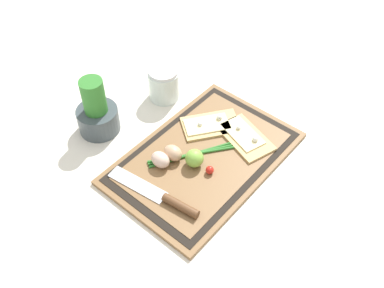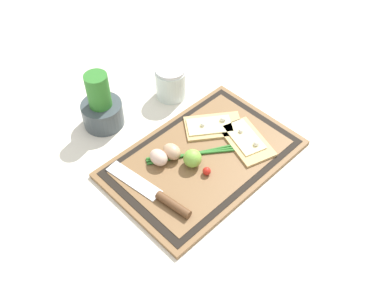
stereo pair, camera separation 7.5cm
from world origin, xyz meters
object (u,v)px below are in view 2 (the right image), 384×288
object	(u,v)px
egg_pink	(159,157)
lime	(193,159)
egg_brown	(172,152)
sauce_jar	(171,84)
herb_pot	(101,107)
pizza_slice_near	(246,140)
pizza_slice_far	(213,126)
cherry_tomato_red	(207,171)
knife	(161,197)

from	to	relation	value
egg_pink	lime	bearing A→B (deg)	-49.96
egg_brown	lime	xyz separation A→B (m)	(0.02, -0.06, 0.00)
sauce_jar	herb_pot	bearing A→B (deg)	168.06
pizza_slice_near	pizza_slice_far	bearing A→B (deg)	104.05
egg_brown	lime	bearing A→B (deg)	-71.71
egg_brown	lime	size ratio (longest dim) A/B	1.10
lime	cherry_tomato_red	distance (m)	0.05
egg_pink	knife	bearing A→B (deg)	-128.80
pizza_slice_near	egg_pink	distance (m)	0.25
knife	cherry_tomato_red	distance (m)	0.14
egg_pink	cherry_tomato_red	distance (m)	0.13
herb_pot	cherry_tomato_red	bearing A→B (deg)	-79.01
pizza_slice_far	sauce_jar	bearing A→B (deg)	84.09
pizza_slice_near	knife	world-z (taller)	pizza_slice_near
cherry_tomato_red	pizza_slice_far	bearing A→B (deg)	38.45
pizza_slice_near	pizza_slice_far	world-z (taller)	same
pizza_slice_near	egg_brown	size ratio (longest dim) A/B	3.40
egg_pink	lime	xyz separation A→B (m)	(0.06, -0.07, 0.00)
pizza_slice_far	egg_pink	xyz separation A→B (m)	(-0.20, 0.01, 0.02)
knife	cherry_tomato_red	size ratio (longest dim) A/B	12.18
pizza_slice_far	lime	size ratio (longest dim) A/B	3.81
pizza_slice_near	herb_pot	distance (m)	0.42
lime	sauce_jar	bearing A→B (deg)	58.41
pizza_slice_near	cherry_tomato_red	size ratio (longest dim) A/B	8.42
egg_pink	lime	world-z (taller)	lime
pizza_slice_near	knife	distance (m)	0.30
egg_pink	lime	size ratio (longest dim) A/B	1.10
lime	egg_pink	bearing A→B (deg)	130.04
lime	cherry_tomato_red	xyz separation A→B (m)	(0.00, -0.05, -0.01)
cherry_tomato_red	knife	bearing A→B (deg)	170.77
pizza_slice_near	pizza_slice_far	xyz separation A→B (m)	(-0.03, 0.10, 0.00)
egg_brown	cherry_tomato_red	world-z (taller)	egg_brown
egg_pink	pizza_slice_near	bearing A→B (deg)	-26.69
pizza_slice_far	cherry_tomato_red	xyz separation A→B (m)	(-0.14, -0.11, 0.01)
pizza_slice_near	egg_brown	distance (m)	0.21
herb_pot	pizza_slice_near	bearing A→B (deg)	-56.69
egg_brown	pizza_slice_near	bearing A→B (deg)	-29.15
pizza_slice_far	egg_brown	xyz separation A→B (m)	(-0.16, -0.00, 0.02)
sauce_jar	knife	bearing A→B (deg)	-136.12
sauce_jar	egg_pink	bearing A→B (deg)	-139.15
egg_brown	lime	distance (m)	0.06
pizza_slice_near	herb_pot	world-z (taller)	herb_pot
herb_pot	sauce_jar	size ratio (longest dim) A/B	1.71
knife	sauce_jar	world-z (taller)	sauce_jar
pizza_slice_near	lime	xyz separation A→B (m)	(-0.17, 0.04, 0.02)
cherry_tomato_red	egg_pink	bearing A→B (deg)	118.56
pizza_slice_near	egg_brown	bearing A→B (deg)	150.85
herb_pot	knife	bearing A→B (deg)	-101.97
pizza_slice_far	lime	bearing A→B (deg)	-156.14
egg_brown	knife	bearing A→B (deg)	-143.60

